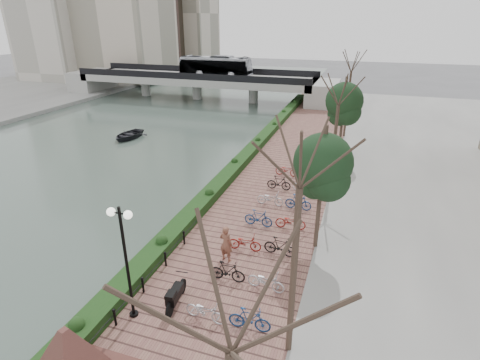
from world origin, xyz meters
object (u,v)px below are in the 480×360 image
at_px(motorcycle, 176,293).
at_px(pedestrian, 226,244).
at_px(lamppost, 123,240).
at_px(boat, 128,135).

height_order(motorcycle, pedestrian, pedestrian).
relative_size(lamppost, pedestrian, 2.59).
bearing_deg(motorcycle, boat, 122.18).
distance_m(pedestrian, boat, 24.46).
relative_size(lamppost, boat, 1.25).
xyz_separation_m(motorcycle, pedestrian, (0.90, 3.56, 0.39)).
bearing_deg(pedestrian, motorcycle, 87.46).
relative_size(motorcycle, pedestrian, 0.94).
xyz_separation_m(pedestrian, boat, (-17.20, 17.36, -1.02)).
bearing_deg(motorcycle, pedestrian, 70.08).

